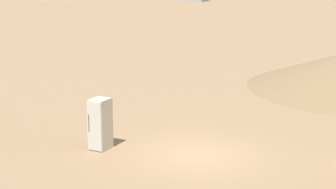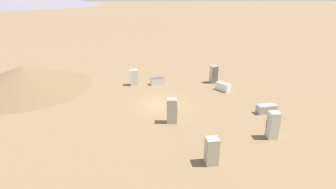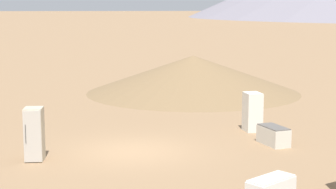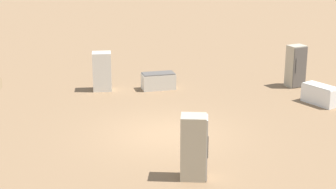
% 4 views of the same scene
% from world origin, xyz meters
% --- Properties ---
extents(ground_plane, '(1000.00, 1000.00, 0.00)m').
position_xyz_m(ground_plane, '(0.00, 0.00, 0.00)').
color(ground_plane, '#846647').
extents(dirt_mound, '(12.92, 12.92, 2.25)m').
position_xyz_m(dirt_mound, '(-13.50, 4.51, 1.13)').
color(dirt_mound, brown).
rests_on(dirt_mound, ground_plane).
extents(discarded_fridge_0, '(0.77, 0.66, 1.83)m').
position_xyz_m(discarded_fridge_0, '(0.75, -3.38, 0.91)').
color(discarded_fridge_0, '#B2A88E').
rests_on(discarded_fridge_0, ground_plane).
extents(discarded_fridge_1, '(1.53, 1.01, 0.71)m').
position_xyz_m(discarded_fridge_1, '(-0.37, 5.40, 0.35)').
color(discarded_fridge_1, beige).
rests_on(discarded_fridge_1, ground_plane).
extents(discarded_fridge_2, '(0.68, 0.63, 1.81)m').
position_xyz_m(discarded_fridge_2, '(7.07, -5.78, 0.90)').
color(discarded_fridge_2, beige).
rests_on(discarded_fridge_2, ground_plane).
extents(discarded_fridge_3, '(1.33, 1.52, 0.76)m').
position_xyz_m(discarded_fridge_3, '(5.99, 3.31, 0.38)').
color(discarded_fridge_3, white).
rests_on(discarded_fridge_3, ground_plane).
extents(discarded_fridge_4, '(0.74, 0.76, 1.55)m').
position_xyz_m(discarded_fridge_4, '(2.67, -8.40, 0.78)').
color(discarded_fridge_4, '#B2A88E').
rests_on(discarded_fridge_4, ground_plane).
extents(discarded_fridge_5, '(0.83, 0.75, 1.64)m').
position_xyz_m(discarded_fridge_5, '(-2.74, 5.23, 0.82)').
color(discarded_fridge_5, silver).
rests_on(discarded_fridge_5, ground_plane).
extents(discarded_fridge_6, '(1.59, 0.84, 0.69)m').
position_xyz_m(discarded_fridge_6, '(8.21, -1.98, 0.34)').
color(discarded_fridge_6, '#A89E93').
rests_on(discarded_fridge_6, ground_plane).
extents(discarded_fridge_7, '(0.88, 0.83, 1.81)m').
position_xyz_m(discarded_fridge_7, '(5.55, 5.81, 0.90)').
color(discarded_fridge_7, '#B2A88E').
rests_on(discarded_fridge_7, ground_plane).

